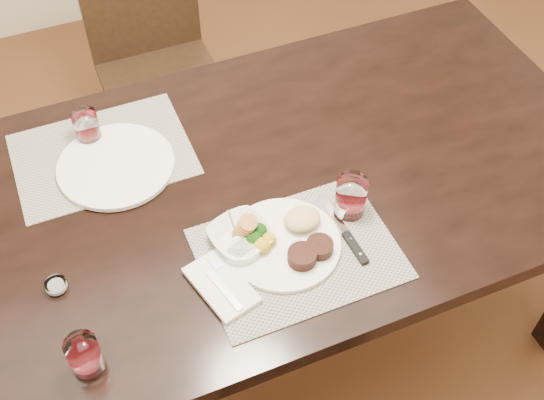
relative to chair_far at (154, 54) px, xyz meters
name	(u,v)px	position (x,y,z in m)	size (l,w,h in m)	color
ground_plane	(250,330)	(0.00, -0.93, -0.50)	(4.50, 4.50, 0.00)	#4C2C18
dining_table	(244,206)	(0.00, -0.93, 0.16)	(2.00, 1.00, 0.75)	black
chair_far	(154,54)	(0.00, 0.00, 0.00)	(0.42, 0.42, 0.90)	black
placemat_near	(298,253)	(0.04, -1.19, 0.25)	(0.46, 0.34, 0.00)	gray
placemat_far	(102,154)	(-0.31, -0.69, 0.25)	(0.46, 0.34, 0.00)	gray
dinner_plate	(289,241)	(0.03, -1.15, 0.27)	(0.28, 0.28, 0.05)	silver
napkin_fork	(221,285)	(-0.16, -1.20, 0.26)	(0.14, 0.20, 0.02)	white
steak_knife	(350,240)	(0.17, -1.20, 0.26)	(0.02, 0.23, 0.01)	silver
cracker_bowl	(241,236)	(-0.07, -1.10, 0.27)	(0.17, 0.17, 0.06)	silver
sauce_ramekin	(243,251)	(-0.08, -1.14, 0.27)	(0.09, 0.14, 0.07)	silver
wine_glass_near	(351,198)	(0.21, -1.11, 0.30)	(0.08, 0.08, 0.11)	white
far_plate	(116,166)	(-0.29, -0.75, 0.26)	(0.31, 0.31, 0.01)	silver
wine_glass_far	(87,128)	(-0.33, -0.62, 0.29)	(0.07, 0.07, 0.09)	white
wine_glass_side	(85,356)	(-0.48, -1.28, 0.29)	(0.07, 0.07, 0.09)	white
salt_cellar	(56,286)	(-0.50, -1.06, 0.26)	(0.05, 0.05, 0.02)	white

